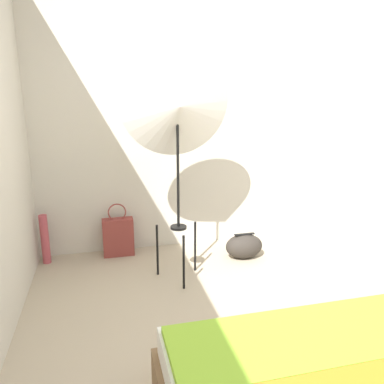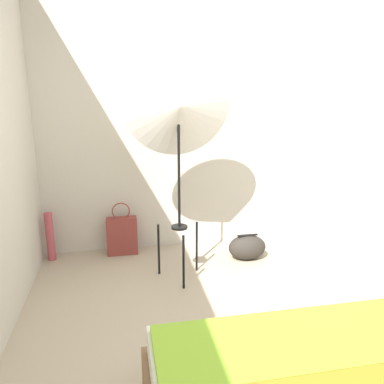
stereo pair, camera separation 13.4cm
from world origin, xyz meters
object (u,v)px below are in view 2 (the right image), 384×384
at_px(duffel_bag, 247,247).
at_px(paper_roll, 50,237).
at_px(tote_bag, 122,235).
at_px(photo_umbrella, 178,105).

relative_size(duffel_bag, paper_roll, 0.77).
xyz_separation_m(tote_bag, paper_roll, (-0.67, -0.01, 0.04)).
xyz_separation_m(photo_umbrella, tote_bag, (-0.48, 0.60, -1.27)).
height_order(photo_umbrella, tote_bag, photo_umbrella).
xyz_separation_m(photo_umbrella, duffel_bag, (0.69, 0.25, -1.34)).
relative_size(tote_bag, duffel_bag, 1.46).
bearing_deg(photo_umbrella, duffel_bag, 19.60).
bearing_deg(paper_roll, tote_bag, 1.24).
xyz_separation_m(photo_umbrella, paper_roll, (-1.15, 0.58, -1.23)).
bearing_deg(duffel_bag, photo_umbrella, -160.40).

